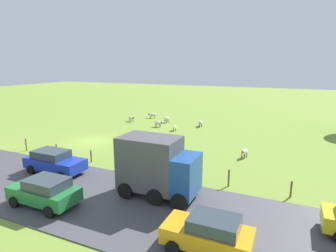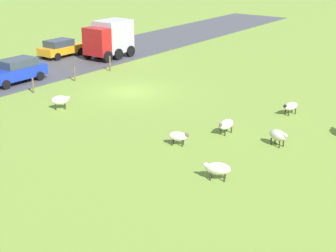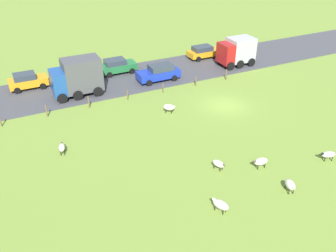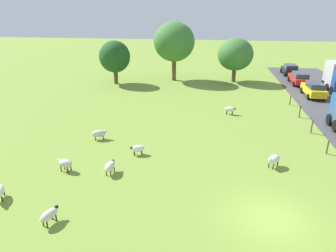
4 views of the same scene
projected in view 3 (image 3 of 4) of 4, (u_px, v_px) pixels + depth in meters
name	position (u px, v px, depth m)	size (l,w,h in m)	color
ground_plane	(225.00, 105.00, 34.11)	(160.00, 160.00, 0.00)	olive
road_strip	(176.00, 70.00, 41.87)	(8.00, 80.00, 0.06)	#47474C
sheep_0	(221.00, 205.00, 21.71)	(1.24, 0.93, 0.78)	beige
sheep_1	(219.00, 164.00, 25.32)	(1.09, 0.77, 0.71)	white
sheep_2	(290.00, 185.00, 23.25)	(1.13, 0.80, 0.83)	beige
sheep_3	(169.00, 107.00, 32.57)	(1.08, 1.12, 0.83)	white
sheep_4	(328.00, 155.00, 26.25)	(0.77, 1.20, 0.74)	silver
sheep_5	(62.00, 147.00, 27.00)	(1.10, 0.65, 0.76)	silver
sheep_6	(261.00, 161.00, 25.49)	(0.61, 1.18, 0.78)	silver
fence_post_0	(226.00, 75.00, 39.12)	(0.12, 0.12, 1.20)	brown
fence_post_1	(196.00, 81.00, 37.70)	(0.12, 0.12, 1.10)	brown
fence_post_2	(163.00, 88.00, 36.27)	(0.12, 0.12, 1.04)	brown
fence_post_3	(127.00, 95.00, 34.82)	(0.12, 0.12, 1.06)	brown
fence_post_4	(89.00, 102.00, 33.33)	(0.12, 0.12, 1.20)	brown
fence_post_5	(46.00, 111.00, 31.90)	(0.12, 0.12, 1.17)	brown
fence_post_6	(0.00, 121.00, 30.48)	(0.12, 0.12, 1.05)	brown
truck_1	(77.00, 77.00, 35.08)	(2.63, 4.81, 3.66)	#1E4C99
truck_2	(237.00, 51.00, 42.31)	(2.60, 4.14, 3.19)	#B21919
car_2	(159.00, 73.00, 38.74)	(2.11, 4.59, 1.67)	#1933B2
car_3	(117.00, 66.00, 40.53)	(2.08, 4.08, 1.64)	#237238
car_6	(204.00, 52.00, 44.87)	(2.02, 4.21, 1.52)	orange
car_8	(27.00, 81.00, 36.92)	(1.97, 3.83, 1.64)	orange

